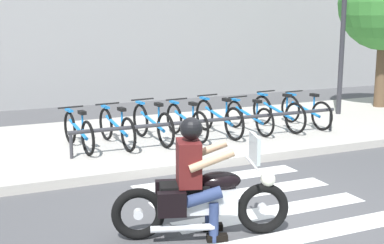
{
  "coord_description": "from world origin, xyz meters",
  "views": [
    {
      "loc": [
        -3.5,
        -5.62,
        2.56
      ],
      "look_at": [
        -0.46,
        1.1,
        1.07
      ],
      "focal_mm": 49.57,
      "sensor_mm": 36.0,
      "label": 1
    }
  ],
  "objects_px": {
    "motorcycle": "(202,199)",
    "bicycle_3": "(186,121)",
    "bicycle_2": "(152,124)",
    "bike_rack": "(215,121)",
    "bicycle_5": "(249,117)",
    "street_lamp": "(344,15)",
    "bicycle_6": "(278,113)",
    "rider": "(196,169)",
    "bicycle_1": "(116,128)",
    "bicycle_7": "(305,111)",
    "bicycle_4": "(219,118)",
    "bicycle_0": "(78,131)"
  },
  "relations": [
    {
      "from": "motorcycle",
      "to": "bicycle_3",
      "type": "height_order",
      "value": "motorcycle"
    },
    {
      "from": "motorcycle",
      "to": "bicycle_2",
      "type": "relative_size",
      "value": 1.16
    },
    {
      "from": "bicycle_3",
      "to": "bike_rack",
      "type": "relative_size",
      "value": 0.29
    },
    {
      "from": "bicycle_5",
      "to": "street_lamp",
      "type": "bearing_deg",
      "value": 16.52
    },
    {
      "from": "bicycle_6",
      "to": "street_lamp",
      "type": "relative_size",
      "value": 0.41
    },
    {
      "from": "bicycle_3",
      "to": "bike_rack",
      "type": "xyz_separation_m",
      "value": [
        0.36,
        -0.55,
        0.08
      ]
    },
    {
      "from": "bicycle_3",
      "to": "bicycle_6",
      "type": "distance_m",
      "value": 2.14
    },
    {
      "from": "street_lamp",
      "to": "bicycle_6",
      "type": "bearing_deg",
      "value": -158.93
    },
    {
      "from": "rider",
      "to": "bicycle_1",
      "type": "bearing_deg",
      "value": 86.51
    },
    {
      "from": "bicycle_2",
      "to": "bicycle_6",
      "type": "distance_m",
      "value": 2.86
    },
    {
      "from": "bicycle_5",
      "to": "bicycle_3",
      "type": "bearing_deg",
      "value": -179.96
    },
    {
      "from": "bicycle_2",
      "to": "street_lamp",
      "type": "bearing_deg",
      "value": 9.98
    },
    {
      "from": "street_lamp",
      "to": "bicycle_3",
      "type": "bearing_deg",
      "value": -168.49
    },
    {
      "from": "motorcycle",
      "to": "rider",
      "type": "xyz_separation_m",
      "value": [
        -0.07,
        0.03,
        0.36
      ]
    },
    {
      "from": "bicycle_7",
      "to": "bike_rack",
      "type": "height_order",
      "value": "bicycle_7"
    },
    {
      "from": "bicycle_7",
      "to": "bicycle_4",
      "type": "bearing_deg",
      "value": -179.99
    },
    {
      "from": "bicycle_4",
      "to": "bicycle_7",
      "type": "xyz_separation_m",
      "value": [
        2.14,
        0.0,
        -0.02
      ]
    },
    {
      "from": "bicycle_2",
      "to": "bicycle_7",
      "type": "relative_size",
      "value": 1.08
    },
    {
      "from": "bicycle_0",
      "to": "motorcycle",
      "type": "bearing_deg",
      "value": -82.51
    },
    {
      "from": "bicycle_5",
      "to": "rider",
      "type": "bearing_deg",
      "value": -127.3
    },
    {
      "from": "bicycle_5",
      "to": "street_lamp",
      "type": "height_order",
      "value": "street_lamp"
    },
    {
      "from": "bicycle_1",
      "to": "bicycle_6",
      "type": "height_order",
      "value": "bicycle_6"
    },
    {
      "from": "motorcycle",
      "to": "bicycle_5",
      "type": "height_order",
      "value": "motorcycle"
    },
    {
      "from": "bicycle_5",
      "to": "bicycle_6",
      "type": "bearing_deg",
      "value": -0.11
    },
    {
      "from": "bicycle_0",
      "to": "bike_rack",
      "type": "bearing_deg",
      "value": -12.51
    },
    {
      "from": "bicycle_2",
      "to": "motorcycle",
      "type": "bearing_deg",
      "value": -102.23
    },
    {
      "from": "bicycle_3",
      "to": "bicycle_7",
      "type": "distance_m",
      "value": 2.86
    },
    {
      "from": "rider",
      "to": "bicycle_4",
      "type": "relative_size",
      "value": 0.82
    },
    {
      "from": "bicycle_2",
      "to": "bicycle_3",
      "type": "xyz_separation_m",
      "value": [
        0.71,
        0.0,
        -0.02
      ]
    },
    {
      "from": "bicycle_0",
      "to": "bike_rack",
      "type": "xyz_separation_m",
      "value": [
        2.5,
        -0.55,
        0.08
      ]
    },
    {
      "from": "motorcycle",
      "to": "bike_rack",
      "type": "xyz_separation_m",
      "value": [
        1.96,
        3.55,
        0.12
      ]
    },
    {
      "from": "bicycle_0",
      "to": "bicycle_6",
      "type": "xyz_separation_m",
      "value": [
        4.28,
        -0.0,
        0.02
      ]
    },
    {
      "from": "bicycle_0",
      "to": "bicycle_5",
      "type": "relative_size",
      "value": 0.99
    },
    {
      "from": "motorcycle",
      "to": "bicycle_0",
      "type": "xyz_separation_m",
      "value": [
        -0.54,
        4.1,
        0.04
      ]
    },
    {
      "from": "bicycle_0",
      "to": "street_lamp",
      "type": "distance_m",
      "value": 7.06
    },
    {
      "from": "motorcycle",
      "to": "bicycle_4",
      "type": "xyz_separation_m",
      "value": [
        2.32,
        4.1,
        0.06
      ]
    },
    {
      "from": "bicycle_1",
      "to": "bicycle_7",
      "type": "bearing_deg",
      "value": -0.0
    },
    {
      "from": "bicycle_3",
      "to": "motorcycle",
      "type": "bearing_deg",
      "value": -111.35
    },
    {
      "from": "bicycle_5",
      "to": "bicycle_1",
      "type": "bearing_deg",
      "value": -179.98
    },
    {
      "from": "bicycle_2",
      "to": "bicycle_5",
      "type": "distance_m",
      "value": 2.14
    },
    {
      "from": "bicycle_6",
      "to": "bike_rack",
      "type": "distance_m",
      "value": 1.87
    },
    {
      "from": "bicycle_1",
      "to": "bicycle_4",
      "type": "distance_m",
      "value": 2.14
    },
    {
      "from": "bicycle_4",
      "to": "bicycle_6",
      "type": "relative_size",
      "value": 1.0
    },
    {
      "from": "motorcycle",
      "to": "bicycle_6",
      "type": "distance_m",
      "value": 5.55
    },
    {
      "from": "bicycle_1",
      "to": "bike_rack",
      "type": "xyz_separation_m",
      "value": [
        1.79,
        -0.55,
        0.08
      ]
    },
    {
      "from": "street_lamp",
      "to": "bicycle_1",
      "type": "bearing_deg",
      "value": -171.2
    },
    {
      "from": "bicycle_3",
      "to": "street_lamp",
      "type": "relative_size",
      "value": 0.39
    },
    {
      "from": "bicycle_2",
      "to": "bike_rack",
      "type": "relative_size",
      "value": 0.31
    },
    {
      "from": "motorcycle",
      "to": "bike_rack",
      "type": "relative_size",
      "value": 0.36
    },
    {
      "from": "street_lamp",
      "to": "motorcycle",
      "type": "bearing_deg",
      "value": -140.72
    }
  ]
}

